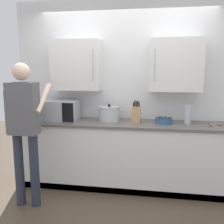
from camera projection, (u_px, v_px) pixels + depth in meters
name	position (u px, v px, depth m)	size (l,w,h in m)	color
ground_plane	(115.00, 215.00, 2.95)	(9.37, 9.37, 0.00)	#4C3D2D
back_wall_tiled	(126.00, 86.00, 3.72)	(3.30, 0.44, 2.65)	white
counter_unit	(123.00, 155.00, 3.60)	(2.98, 0.60, 0.94)	white
microwave_oven	(56.00, 110.00, 3.68)	(0.58, 0.77, 0.29)	#B7BABF
thermos_flask	(188.00, 114.00, 3.39)	(0.09, 0.09, 0.27)	#B7BABF
fruit_bowl	(164.00, 120.00, 3.48)	(0.23, 0.23, 0.09)	#335684
stock_pot	(109.00, 114.00, 3.59)	(0.39, 0.30, 0.24)	#B7BABF
wooden_spoon	(215.00, 124.00, 3.35)	(0.18, 0.21, 0.02)	#A37547
knife_block	(136.00, 114.00, 3.50)	(0.11, 0.15, 0.31)	tan
person_figure	(24.00, 123.00, 3.00)	(0.44, 0.55, 1.74)	#282D3D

